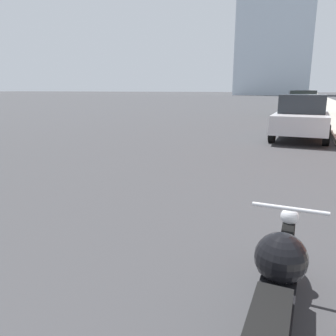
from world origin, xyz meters
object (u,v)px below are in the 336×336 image
motorcycle (274,309)px  parked_car_silver (302,117)px  parked_car_yellow (302,99)px  parked_car_green (301,103)px

motorcycle → parked_car_silver: 10.78m
motorcycle → parked_car_yellow: (-0.13, 34.66, 0.41)m
parked_car_green → parked_car_yellow: size_ratio=0.97×
motorcycle → parked_car_green: bearing=92.2°
parked_car_silver → parked_car_yellow: bearing=92.3°
parked_car_silver → parked_car_green: (-0.12, 11.39, 0.03)m
parked_car_yellow → motorcycle: bearing=-94.3°
parked_car_silver → parked_car_yellow: (-0.17, 23.89, 0.01)m
parked_car_silver → parked_car_yellow: size_ratio=0.91×
motorcycle → parked_car_yellow: parked_car_yellow is taller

